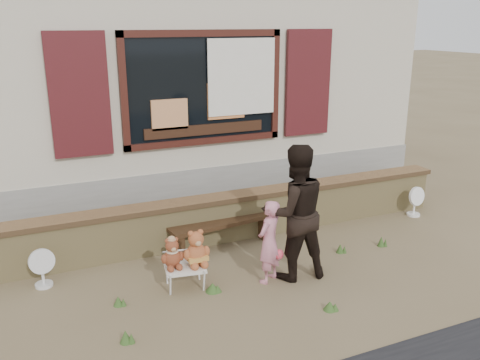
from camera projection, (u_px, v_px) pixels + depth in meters
name	position (u px, v px, depth m)	size (l,w,h in m)	color
ground	(259.00, 267.00, 6.51)	(80.00, 80.00, 0.00)	brown
shopfront	(159.00, 76.00, 9.83)	(8.04, 5.13, 4.00)	#B4A992
brick_wall	(229.00, 216.00, 7.28)	(7.10, 0.36, 0.67)	tan
bench	(221.00, 228.00, 7.03)	(1.52, 0.49, 0.38)	black
folding_chair	(185.00, 267.00, 5.95)	(0.52, 0.47, 0.28)	silver
teddy_bear_left	(172.00, 252.00, 5.85)	(0.27, 0.24, 0.37)	brown
teddy_bear_right	(196.00, 247.00, 5.91)	(0.32, 0.28, 0.44)	brown
child	(269.00, 242.00, 6.02)	(0.37, 0.25, 1.03)	pink
adult	(295.00, 212.00, 6.05)	(0.81, 0.63, 1.67)	black
fan_left	(42.00, 268.00, 5.97)	(0.31, 0.21, 0.49)	silver
fan_right	(415.00, 201.00, 8.16)	(0.31, 0.21, 0.49)	white
grass_tufts	(254.00, 286.00, 5.92)	(3.85, 1.29, 0.15)	#345321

